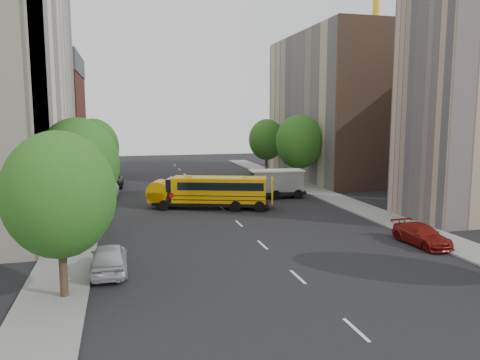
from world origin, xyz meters
name	(u,v)px	position (x,y,z in m)	size (l,w,h in m)	color
ground	(233,218)	(0.00, 0.00, 0.00)	(120.00, 120.00, 0.00)	black
sidewalk_left	(84,212)	(-11.50, 5.00, 0.06)	(3.00, 80.00, 0.12)	slate
sidewalk_right	(338,200)	(11.50, 5.00, 0.06)	(3.00, 80.00, 0.12)	slate
lane_markings	(209,197)	(0.00, 10.00, 0.01)	(0.15, 64.00, 0.01)	silver
building_left_redbrick	(40,127)	(-18.00, 28.00, 6.50)	(10.00, 15.00, 13.00)	maroon
building_right_near	(475,109)	(18.00, -4.50, 8.50)	(10.00, 7.00, 17.00)	tan
building_right_far	(334,107)	(18.00, 20.00, 9.00)	(10.00, 22.00, 18.00)	tan
building_right_sidewall	(380,106)	(18.00, 9.00, 9.00)	(10.10, 0.30, 18.00)	brown
tower_crane	(390,1)	(30.25, 28.00, 24.48)	(28.50, 1.20, 35.75)	gold
street_tree_0	(59,195)	(-11.00, -14.00, 4.64)	(4.80, 4.80, 7.41)	#38281C
street_tree_1	(78,164)	(-11.00, -4.00, 4.95)	(5.12, 5.12, 7.90)	#38281C
street_tree_2	(94,147)	(-11.00, 14.00, 4.83)	(4.99, 4.99, 7.71)	#38281C
street_tree_4	(299,142)	(11.00, 14.00, 5.08)	(5.25, 5.25, 8.10)	#38281C
street_tree_5	(267,140)	(11.00, 26.00, 4.70)	(4.86, 4.86, 7.51)	#38281C
school_bus	(210,190)	(-0.98, 4.16, 1.57)	(10.16, 5.32, 2.82)	black
safari_truck	(272,183)	(5.83, 7.81, 1.45)	(6.55, 2.79, 2.74)	black
parked_car_0	(109,258)	(-9.14, -10.99, 0.77)	(1.82, 4.53, 1.54)	silver
parked_car_1	(109,191)	(-9.60, 11.71, 0.73)	(1.54, 4.41, 1.45)	silver
parked_car_2	(112,181)	(-9.41, 19.01, 0.71)	(2.36, 5.12, 1.42)	black
parked_car_3	(422,235)	(9.60, -10.45, 0.64)	(1.79, 4.40, 1.28)	maroon
parked_car_4	(280,178)	(9.60, 16.20, 0.73)	(1.72, 4.27, 1.46)	#323B58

